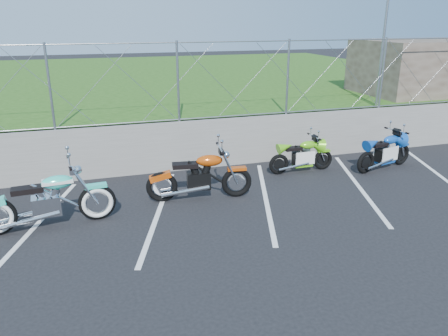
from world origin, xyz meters
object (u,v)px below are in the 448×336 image
object	(u,v)px
cruiser_turquoise	(49,202)
sportbike_green	(302,157)
sportbike_blue	(385,153)
naked_orange	(201,178)

from	to	relation	value
cruiser_turquoise	sportbike_green	size ratio (longest dim) A/B	1.41
sportbike_blue	sportbike_green	bearing A→B (deg)	155.21
cruiser_turquoise	sportbike_green	world-z (taller)	cruiser_turquoise
sportbike_green	sportbike_blue	size ratio (longest dim) A/B	0.93
cruiser_turquoise	sportbike_green	bearing A→B (deg)	8.63
naked_orange	sportbike_green	distance (m)	3.12
cruiser_turquoise	naked_orange	distance (m)	3.12
naked_orange	cruiser_turquoise	bearing A→B (deg)	-163.97
sportbike_green	naked_orange	bearing A→B (deg)	-162.03
sportbike_green	sportbike_blue	distance (m)	2.25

